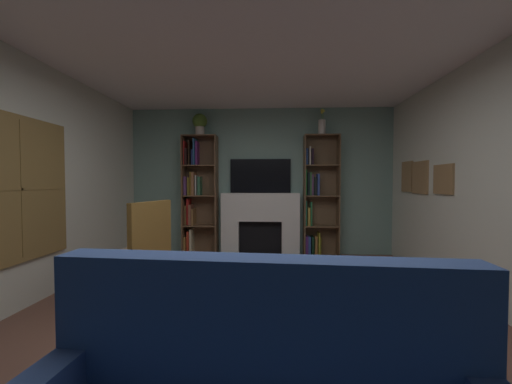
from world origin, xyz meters
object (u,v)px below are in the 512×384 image
fireplace (260,222)px  tv (260,176)px  potted_plant (200,123)px  bookshelf_right (317,201)px  armchair (139,250)px  bookshelf_left (197,194)px  vase_with_flowers (322,126)px

fireplace → tv: tv is taller
fireplace → potted_plant: (-1.08, -0.04, 1.78)m
fireplace → bookshelf_right: size_ratio=0.70×
tv → armchair: (-1.28, -2.14, -0.87)m
potted_plant → tv: bearing=6.4°
fireplace → tv: size_ratio=1.38×
fireplace → armchair: (-1.28, -2.06, -0.03)m
potted_plant → armchair: potted_plant is taller
potted_plant → armchair: bearing=-95.9°
fireplace → armchair: size_ratio=1.36×
bookshelf_left → vase_with_flowers: 2.53m
fireplace → bookshelf_right: bookshelf_right is taller
fireplace → tv: 0.84m
tv → vase_with_flowers: bearing=-6.3°
fireplace → tv: (0.00, 0.08, 0.83)m
potted_plant → vase_with_flowers: vase_with_flowers is taller
vase_with_flowers → bookshelf_right: bearing=143.9°
bookshelf_left → armchair: 2.13m
potted_plant → armchair: (-0.21, -2.02, -1.81)m
tv → potted_plant: size_ratio=2.80×
fireplace → potted_plant: bearing=-177.8°
armchair → bookshelf_left: bearing=86.3°
bookshelf_left → vase_with_flowers: size_ratio=4.70×
armchair → tv: bearing=59.1°
bookshelf_right → bookshelf_left: bearing=-179.6°
bookshelf_right → armchair: bearing=-137.8°
fireplace → bookshelf_left: size_ratio=0.70×
potted_plant → fireplace: bearing=2.2°
bookshelf_left → potted_plant: 1.27m
bookshelf_right → vase_with_flowers: size_ratio=4.70×
tv → bookshelf_right: 1.10m
bookshelf_right → potted_plant: (-2.08, -0.05, 1.38)m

